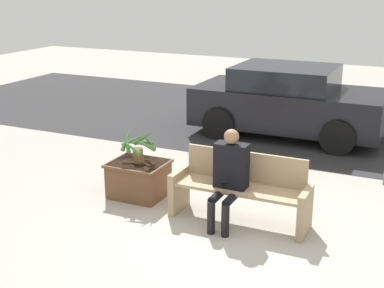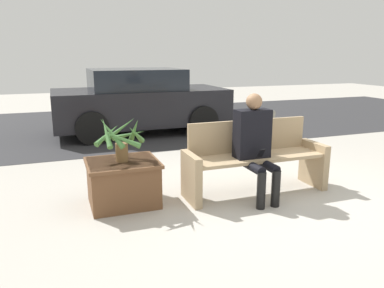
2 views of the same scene
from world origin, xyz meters
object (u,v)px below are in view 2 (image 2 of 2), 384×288
at_px(bench, 254,158).
at_px(potted_plant, 121,138).
at_px(bollard_post, 273,127).
at_px(planter_box, 123,181).
at_px(person_seated, 255,141).
at_px(parked_car, 140,101).

bearing_deg(bench, potted_plant, 174.15).
height_order(bench, potted_plant, potted_plant).
bearing_deg(bollard_post, planter_box, -148.48).
distance_m(person_seated, potted_plant, 1.60).
bearing_deg(planter_box, parked_car, 74.82).
height_order(person_seated, parked_car, parked_car).
relative_size(planter_box, parked_car, 0.22).
height_order(parked_car, bollard_post, parked_car).
xyz_separation_m(planter_box, potted_plant, (0.00, 0.01, 0.53)).
distance_m(person_seated, parked_car, 4.51).
height_order(bench, parked_car, parked_car).
bearing_deg(person_seated, bollard_post, 53.54).
bearing_deg(potted_plant, bench, -5.85).
xyz_separation_m(person_seated, bollard_post, (1.75, 2.37, -0.37)).
height_order(bench, bollard_post, bench).
xyz_separation_m(bench, planter_box, (-1.67, 0.16, -0.16)).
xyz_separation_m(person_seated, parked_car, (-0.44, 4.49, -0.01)).
relative_size(planter_box, bollard_post, 1.21).
height_order(bench, person_seated, person_seated).
bearing_deg(planter_box, bollard_post, 31.52).
bearing_deg(bollard_post, bench, -126.93).
xyz_separation_m(potted_plant, bollard_post, (3.32, 2.02, -0.45)).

